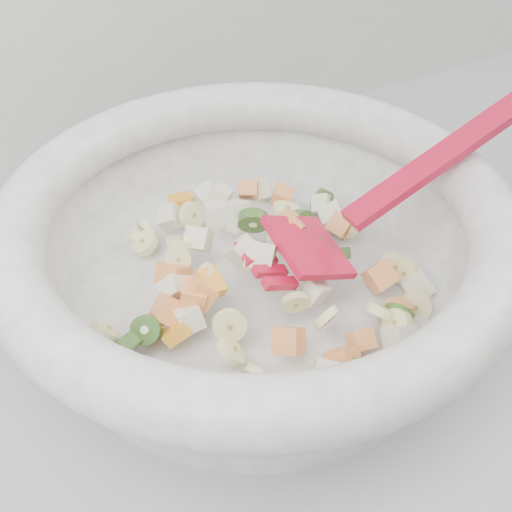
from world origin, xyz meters
TOP-DOWN VIEW (x-y plane):
  - mixing_bowl at (0.14, 1.45)m, footprint 0.49×0.42m

SIDE VIEW (x-z plane):
  - mixing_bowl at x=0.14m, z-range 0.88..1.05m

